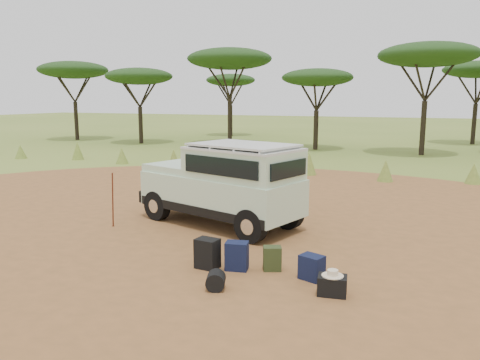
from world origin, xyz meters
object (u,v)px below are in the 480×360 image
at_px(safari_vehicle, 225,186).
at_px(backpack_olive, 272,259).
at_px(hard_case, 332,286).
at_px(backpack_navy, 237,256).
at_px(duffel_navy, 312,268).
at_px(backpack_black, 207,254).
at_px(walking_staff, 113,200).

bearing_deg(safari_vehicle, backpack_olive, -33.05).
bearing_deg(hard_case, backpack_navy, 158.38).
bearing_deg(backpack_olive, duffel_navy, -34.36).
height_order(backpack_black, backpack_olive, backpack_black).
xyz_separation_m(backpack_black, backpack_olive, (1.13, 0.35, -0.06)).
bearing_deg(safari_vehicle, walking_staff, -134.42).
distance_m(backpack_black, backpack_olive, 1.18).
relative_size(safari_vehicle, backpack_navy, 8.50).
distance_m(backpack_olive, duffel_navy, 0.78).
bearing_deg(walking_staff, duffel_navy, -60.95).
distance_m(walking_staff, hard_case, 5.93).
bearing_deg(backpack_olive, hard_case, -51.19).
height_order(backpack_olive, duffel_navy, backpack_olive).
height_order(safari_vehicle, walking_staff, safari_vehicle).
relative_size(backpack_olive, hard_case, 1.00).
xyz_separation_m(safari_vehicle, duffel_navy, (2.82, -2.62, -0.77)).
height_order(backpack_black, hard_case, backpack_black).
xyz_separation_m(duffel_navy, hard_case, (0.45, -0.50, -0.06)).
relative_size(safari_vehicle, duffel_navy, 10.26).
relative_size(backpack_navy, backpack_olive, 1.17).
xyz_separation_m(walking_staff, backpack_black, (3.27, -1.55, -0.40)).
xyz_separation_m(safari_vehicle, backpack_navy, (1.46, -2.69, -0.72)).
bearing_deg(walking_staff, backpack_black, -71.60).
bearing_deg(backpack_black, backpack_navy, 20.46).
bearing_deg(safari_vehicle, backpack_black, -54.61).
height_order(backpack_navy, hard_case, backpack_navy).
height_order(duffel_navy, hard_case, duffel_navy).
bearing_deg(backpack_navy, backpack_olive, 8.48).
height_order(walking_staff, backpack_black, walking_staff).
distance_m(walking_staff, duffel_navy, 5.35).
distance_m(safari_vehicle, backpack_black, 3.05).
xyz_separation_m(safari_vehicle, backpack_olive, (2.06, -2.46, -0.76)).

